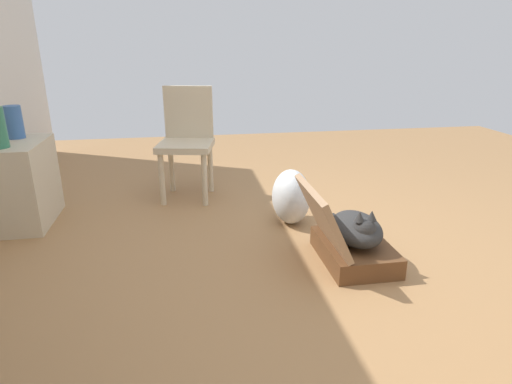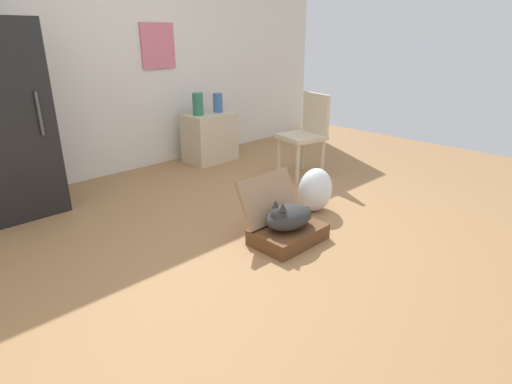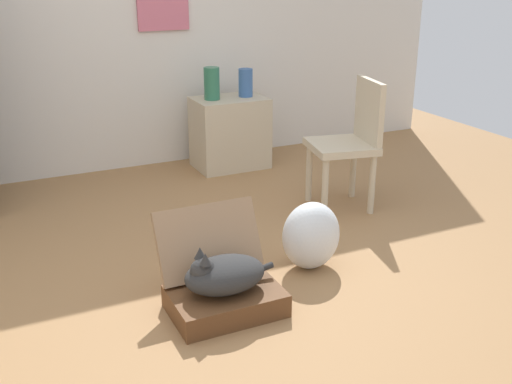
{
  "view_description": "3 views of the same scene",
  "coord_description": "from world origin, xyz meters",
  "px_view_note": "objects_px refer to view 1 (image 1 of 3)",
  "views": [
    {
      "loc": [
        -2.1,
        0.68,
        1.24
      ],
      "look_at": [
        0.2,
        0.29,
        0.42
      ],
      "focal_mm": 30.1,
      "sensor_mm": 36.0,
      "label": 1
    },
    {
      "loc": [
        -2.1,
        -2.13,
        1.49
      ],
      "look_at": [
        0.13,
        0.14,
        0.27
      ],
      "focal_mm": 29.05,
      "sensor_mm": 36.0,
      "label": 2
    },
    {
      "loc": [
        -0.95,
        -2.75,
        1.63
      ],
      "look_at": [
        0.35,
        -0.02,
        0.5
      ],
      "focal_mm": 43.09,
      "sensor_mm": 36.0,
      "label": 3
    }
  ],
  "objects_px": {
    "cat": "(357,228)",
    "vase_short": "(14,122)",
    "side_table": "(18,184)",
    "chair": "(187,138)",
    "plastic_bag_white": "(291,197)",
    "suitcase_base": "(354,251)"
  },
  "relations": [
    {
      "from": "vase_short",
      "to": "side_table",
      "type": "bearing_deg",
      "value": -179.39
    },
    {
      "from": "suitcase_base",
      "to": "side_table",
      "type": "xyz_separation_m",
      "value": [
        0.94,
        2.13,
        0.23
      ]
    },
    {
      "from": "suitcase_base",
      "to": "chair",
      "type": "distance_m",
      "value": 1.69
    },
    {
      "from": "cat",
      "to": "plastic_bag_white",
      "type": "distance_m",
      "value": 0.67
    },
    {
      "from": "side_table",
      "to": "vase_short",
      "type": "xyz_separation_m",
      "value": [
        0.15,
        0.0,
        0.41
      ]
    },
    {
      "from": "plastic_bag_white",
      "to": "chair",
      "type": "height_order",
      "value": "chair"
    },
    {
      "from": "chair",
      "to": "plastic_bag_white",
      "type": "bearing_deg",
      "value": -33.98
    },
    {
      "from": "cat",
      "to": "vase_short",
      "type": "bearing_deg",
      "value": 62.76
    },
    {
      "from": "suitcase_base",
      "to": "cat",
      "type": "bearing_deg",
      "value": 178.0
    },
    {
      "from": "plastic_bag_white",
      "to": "vase_short",
      "type": "distance_m",
      "value": 2.02
    },
    {
      "from": "cat",
      "to": "vase_short",
      "type": "distance_m",
      "value": 2.45
    },
    {
      "from": "suitcase_base",
      "to": "cat",
      "type": "relative_size",
      "value": 1.11
    },
    {
      "from": "vase_short",
      "to": "chair",
      "type": "relative_size",
      "value": 0.25
    },
    {
      "from": "cat",
      "to": "side_table",
      "type": "xyz_separation_m",
      "value": [
        0.95,
        2.13,
        0.08
      ]
    },
    {
      "from": "cat",
      "to": "vase_short",
      "type": "relative_size",
      "value": 2.14
    },
    {
      "from": "plastic_bag_white",
      "to": "side_table",
      "type": "distance_m",
      "value": 1.92
    },
    {
      "from": "vase_short",
      "to": "plastic_bag_white",
      "type": "bearing_deg",
      "value": -103.77
    },
    {
      "from": "side_table",
      "to": "vase_short",
      "type": "distance_m",
      "value": 0.43
    },
    {
      "from": "plastic_bag_white",
      "to": "chair",
      "type": "distance_m",
      "value": 1.05
    },
    {
      "from": "suitcase_base",
      "to": "plastic_bag_white",
      "type": "relative_size",
      "value": 1.38
    },
    {
      "from": "suitcase_base",
      "to": "plastic_bag_white",
      "type": "distance_m",
      "value": 0.68
    },
    {
      "from": "suitcase_base",
      "to": "chair",
      "type": "relative_size",
      "value": 0.6
    }
  ]
}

